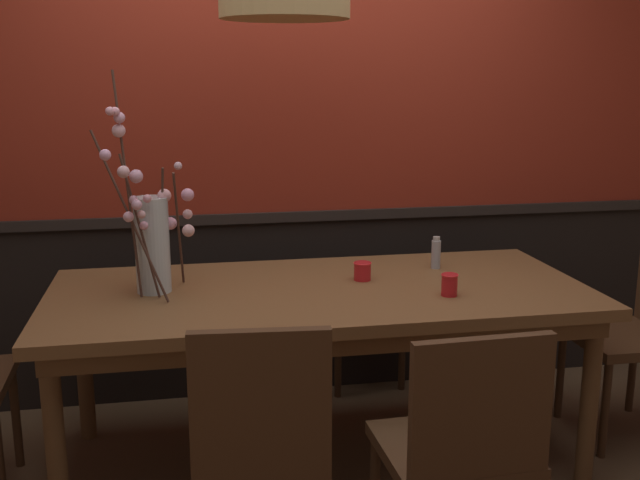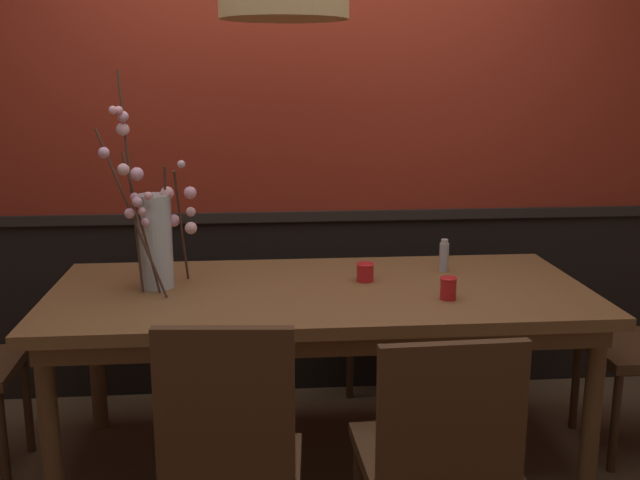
# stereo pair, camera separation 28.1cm
# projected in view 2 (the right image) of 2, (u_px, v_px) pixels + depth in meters

# --- Properties ---
(ground_plane) EXTENTS (24.00, 24.00, 0.00)m
(ground_plane) POSITION_uv_depth(u_px,v_px,m) (320.00, 459.00, 3.20)
(ground_plane) COLOR brown
(back_wall) EXTENTS (6.09, 0.14, 2.79)m
(back_wall) POSITION_uv_depth(u_px,v_px,m) (306.00, 123.00, 3.67)
(back_wall) COLOR black
(back_wall) RESTS_ON ground
(dining_table) EXTENTS (2.19, 0.98, 0.77)m
(dining_table) POSITION_uv_depth(u_px,v_px,m) (320.00, 307.00, 3.05)
(dining_table) COLOR brown
(dining_table) RESTS_ON ground
(chair_near_side_left) EXTENTS (0.44, 0.42, 0.96)m
(chair_near_side_left) POSITION_uv_depth(u_px,v_px,m) (231.00, 457.00, 2.17)
(chair_near_side_left) COLOR #4C301C
(chair_near_side_left) RESTS_ON ground
(chair_far_side_right) EXTENTS (0.44, 0.46, 0.88)m
(chair_far_side_right) POSITION_uv_depth(u_px,v_px,m) (372.00, 288.00, 3.98)
(chair_far_side_right) COLOR #4C301C
(chair_far_side_right) RESTS_ON ground
(chair_near_side_right) EXTENTS (0.47, 0.45, 0.90)m
(chair_near_side_right) POSITION_uv_depth(u_px,v_px,m) (438.00, 450.00, 2.26)
(chair_near_side_right) COLOR #4C301C
(chair_near_side_right) RESTS_ON ground
(vase_with_blossoms) EXTENTS (0.38, 0.36, 0.87)m
(vase_with_blossoms) POSITION_uv_depth(u_px,v_px,m) (155.00, 236.00, 2.99)
(vase_with_blossoms) COLOR silver
(vase_with_blossoms) RESTS_ON dining_table
(candle_holder_nearer_center) EXTENTS (0.08, 0.08, 0.08)m
(candle_holder_nearer_center) POSITION_uv_depth(u_px,v_px,m) (365.00, 272.00, 3.12)
(candle_holder_nearer_center) COLOR red
(candle_holder_nearer_center) RESTS_ON dining_table
(candle_holder_nearer_edge) EXTENTS (0.07, 0.07, 0.09)m
(candle_holder_nearer_edge) POSITION_uv_depth(u_px,v_px,m) (448.00, 288.00, 2.87)
(candle_holder_nearer_edge) COLOR red
(candle_holder_nearer_edge) RESTS_ON dining_table
(condiment_bottle) EXTENTS (0.04, 0.04, 0.14)m
(condiment_bottle) POSITION_uv_depth(u_px,v_px,m) (444.00, 256.00, 3.27)
(condiment_bottle) COLOR #ADADB2
(condiment_bottle) RESTS_ON dining_table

